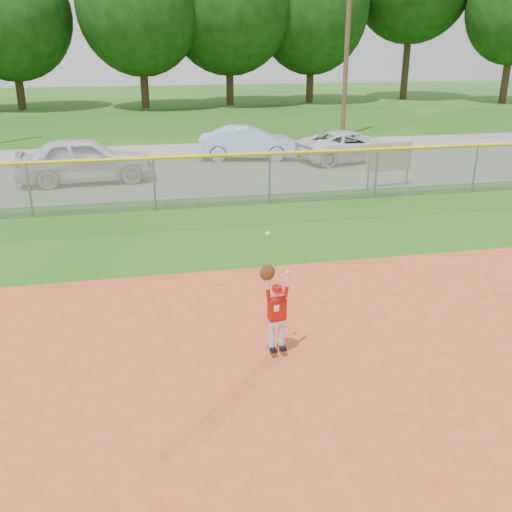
{
  "coord_description": "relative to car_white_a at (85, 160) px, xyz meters",
  "views": [
    {
      "loc": [
        -0.46,
        -5.97,
        4.53
      ],
      "look_at": [
        1.43,
        2.92,
        1.1
      ],
      "focal_mm": 40.0,
      "sensor_mm": 36.0,
      "label": 1
    }
  ],
  "objects": [
    {
      "name": "ground",
      "position": [
        2.14,
        -13.93,
        -0.79
      ],
      "size": [
        120.0,
        120.0,
        0.0
      ],
      "primitive_type": "plane",
      "color": "#215513",
      "rests_on": "ground"
    },
    {
      "name": "parking_strip",
      "position": [
        2.14,
        2.07,
        -0.78
      ],
      "size": [
        44.0,
        10.0,
        0.03
      ],
      "primitive_type": "cube",
      "color": "slate",
      "rests_on": "ground"
    },
    {
      "name": "car_white_a",
      "position": [
        0.0,
        0.0,
        0.0
      ],
      "size": [
        4.6,
        2.15,
        1.52
      ],
      "primitive_type": "imported",
      "rotation": [
        0.0,
        0.0,
        1.65
      ],
      "color": "silver",
      "rests_on": "parking_strip"
    },
    {
      "name": "car_blue",
      "position": [
        6.19,
        2.84,
        -0.11
      ],
      "size": [
        4.15,
        2.15,
        1.3
      ],
      "primitive_type": "imported",
      "rotation": [
        0.0,
        0.0,
        1.37
      ],
      "color": "#99BEE4",
      "rests_on": "parking_strip"
    },
    {
      "name": "car_white_b",
      "position": [
        10.08,
        1.63,
        -0.16
      ],
      "size": [
        4.62,
        2.82,
        1.2
      ],
      "primitive_type": "imported",
      "rotation": [
        0.0,
        0.0,
        1.78
      ],
      "color": "silver",
      "rests_on": "parking_strip"
    },
    {
      "name": "sponsor_sign",
      "position": [
        9.72,
        -2.83,
        0.21
      ],
      "size": [
        1.68,
        0.35,
        1.51
      ],
      "color": "gray",
      "rests_on": "ground"
    },
    {
      "name": "outfield_fence",
      "position": [
        2.14,
        -3.93,
        0.09
      ],
      "size": [
        40.06,
        0.1,
        1.55
      ],
      "color": "gray",
      "rests_on": "ground"
    },
    {
      "name": "power_lines",
      "position": [
        3.14,
        8.07,
        3.89
      ],
      "size": [
        19.4,
        0.24,
        9.0
      ],
      "color": "#4C3823",
      "rests_on": "ground"
    },
    {
      "name": "ballplayer",
      "position": [
        3.54,
        -12.51,
        0.05
      ],
      "size": [
        0.47,
        0.21,
        1.9
      ],
      "color": "silver",
      "rests_on": "ground"
    }
  ]
}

